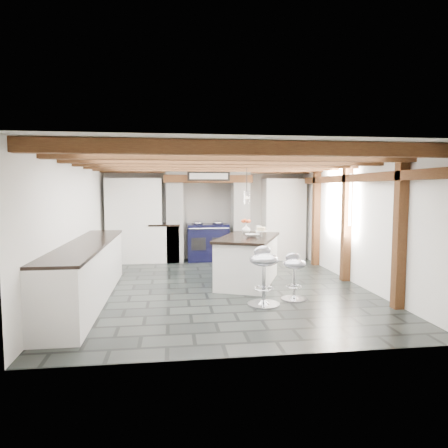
{
  "coord_description": "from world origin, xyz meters",
  "views": [
    {
      "loc": [
        -0.87,
        -6.98,
        1.77
      ],
      "look_at": [
        0.1,
        0.4,
        1.1
      ],
      "focal_mm": 32.0,
      "sensor_mm": 36.0,
      "label": 1
    }
  ],
  "objects": [
    {
      "name": "ground",
      "position": [
        0.0,
        0.0,
        0.0
      ],
      "size": [
        6.0,
        6.0,
        0.0
      ],
      "primitive_type": "plane",
      "color": "black",
      "rests_on": "ground"
    },
    {
      "name": "room_shell",
      "position": [
        -0.61,
        1.42,
        1.07
      ],
      "size": [
        6.0,
        6.03,
        6.0
      ],
      "color": "white",
      "rests_on": "ground"
    },
    {
      "name": "range_cooker",
      "position": [
        0.0,
        2.68,
        0.47
      ],
      "size": [
        1.0,
        0.63,
        0.99
      ],
      "color": "black",
      "rests_on": "ground"
    },
    {
      "name": "kitchen_island",
      "position": [
        0.53,
        0.24,
        0.45
      ],
      "size": [
        1.55,
        2.0,
        1.17
      ],
      "rotation": [
        0.0,
        0.0,
        -0.4
      ],
      "color": "white",
      "rests_on": "ground"
    },
    {
      "name": "bar_stool_near",
      "position": [
        1.04,
        -0.97,
        0.46
      ],
      "size": [
        0.43,
        0.43,
        0.75
      ],
      "rotation": [
        0.0,
        0.0,
        0.19
      ],
      "color": "silver",
      "rests_on": "ground"
    },
    {
      "name": "bar_stool_far",
      "position": [
        0.49,
        -1.2,
        0.56
      ],
      "size": [
        0.58,
        0.58,
        0.9
      ],
      "rotation": [
        0.0,
        0.0,
        0.4
      ],
      "color": "silver",
      "rests_on": "ground"
    }
  ]
}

